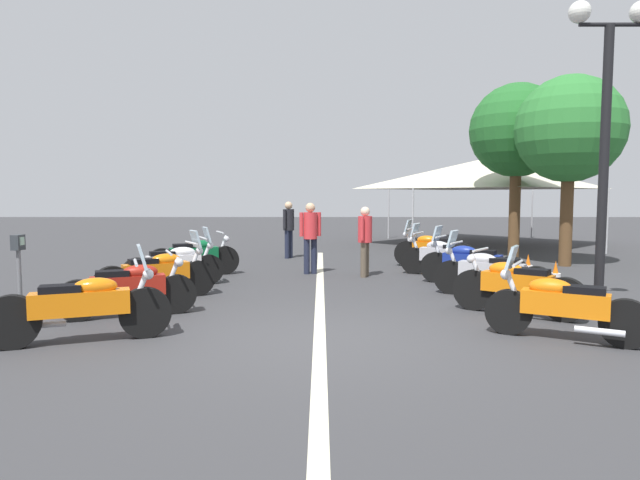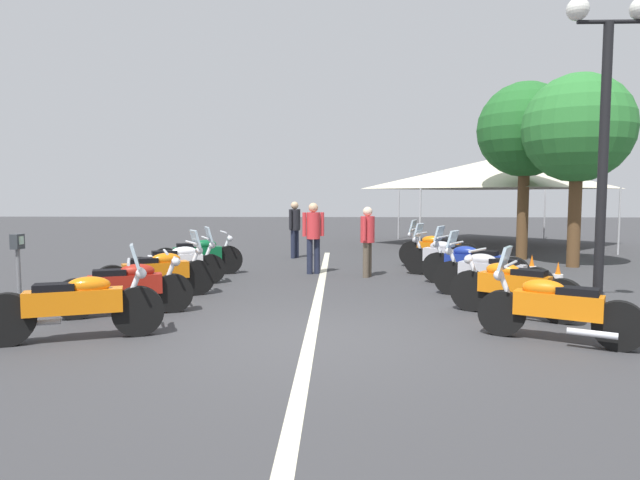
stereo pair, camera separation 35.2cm
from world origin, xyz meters
name	(u,v)px [view 1 (the left image)]	position (x,y,z in m)	size (l,w,h in m)	color
ground_plane	(320,339)	(0.00, 0.00, 0.00)	(80.00, 80.00, 0.00)	#38383A
lane_centre_stripe	(320,292)	(3.48, 0.00, 0.00)	(14.33, 0.16, 0.01)	beige
motorcycle_left_row_0	(83,306)	(-0.16, 2.96, 0.47)	(0.99, 2.10, 1.22)	black
motorcycle_left_row_1	(130,288)	(1.30, 2.90, 0.45)	(0.97, 1.94, 0.99)	black
motorcycle_left_row_2	(158,273)	(2.69, 2.88, 0.47)	(1.25, 1.90, 1.22)	black
motorcycle_left_row_3	(175,264)	(4.10, 2.95, 0.46)	(1.03, 1.91, 1.20)	black
motorcycle_left_row_4	(195,256)	(5.54, 2.88, 0.47)	(1.03, 1.98, 1.02)	black
motorcycle_right_row_0	(562,305)	(-0.04, -3.09, 0.46)	(1.11, 1.79, 1.19)	black
motorcycle_right_row_1	(516,286)	(1.42, -3.03, 0.46)	(1.33, 1.72, 1.01)	black
motorcycle_right_row_2	(490,272)	(2.88, -3.08, 0.47)	(1.28, 1.89, 1.21)	black
motorcycle_right_row_3	(471,263)	(4.24, -3.10, 0.47)	(1.26, 1.96, 1.22)	black
motorcycle_right_row_4	(444,256)	(5.56, -2.85, 0.46)	(1.20, 1.92, 1.20)	black
motorcycle_right_row_5	(433,249)	(7.04, -2.90, 0.47)	(1.03, 1.95, 1.22)	black
street_lamp_twin_globe	(607,103)	(1.33, -4.26, 3.22)	(0.32, 1.22, 4.69)	black
parking_meter	(19,262)	(0.89, 4.34, 0.90)	(0.19, 0.14, 1.29)	slate
traffic_cone_0	(528,269)	(4.59, -4.42, 0.29)	(0.36, 0.36, 0.61)	orange
traffic_cone_1	(555,277)	(3.41, -4.50, 0.29)	(0.36, 0.36, 0.61)	orange
bystander_0	(365,236)	(5.43, -1.02, 0.93)	(0.50, 0.32, 1.60)	brown
bystander_2	(289,225)	(9.15, 0.93, 0.98)	(0.47, 0.32, 1.67)	#1E2338
bystander_4	(310,232)	(5.91, 0.23, 0.98)	(0.32, 0.51, 1.68)	#1E2338
roadside_tree_0	(570,130)	(7.37, -6.45, 3.54)	(2.75, 2.75, 4.94)	brown
roadside_tree_1	(517,131)	(9.09, -5.70, 3.70)	(2.70, 2.70, 5.09)	brown
event_tent	(482,174)	(13.46, -6.03, 2.65)	(6.86, 6.86, 3.20)	beige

